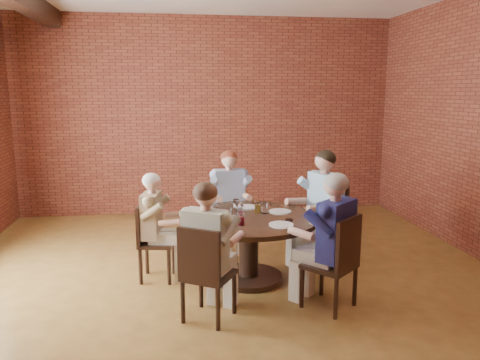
{
  "coord_description": "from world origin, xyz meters",
  "views": [
    {
      "loc": [
        -0.58,
        -4.72,
        2.12
      ],
      "look_at": [
        0.22,
        1.0,
        1.03
      ],
      "focal_mm": 35.0,
      "sensor_mm": 36.0,
      "label": 1
    }
  ],
  "objects": [
    {
      "name": "diner_c",
      "position": [
        -0.81,
        0.45,
        0.62
      ],
      "size": [
        0.65,
        0.56,
        1.23
      ],
      "primitive_type": null,
      "rotation": [
        0.0,
        0.0,
        1.41
      ],
      "color": "brown",
      "rests_on": "floor"
    },
    {
      "name": "glass_b",
      "position": [
        0.35,
        0.45,
        0.82
      ],
      "size": [
        0.07,
        0.07,
        0.14
      ],
      "primitive_type": "cylinder",
      "color": "white",
      "rests_on": "dining_table"
    },
    {
      "name": "glass_c",
      "position": [
        0.11,
        0.54,
        0.82
      ],
      "size": [
        0.07,
        0.07,
        0.14
      ],
      "primitive_type": "cylinder",
      "color": "white",
      "rests_on": "dining_table"
    },
    {
      "name": "smartphone",
      "position": [
        0.62,
        0.02,
        0.75
      ],
      "size": [
        0.12,
        0.17,
        0.01
      ],
      "primitive_type": "cube",
      "rotation": [
        0.0,
        0.0,
        -0.31
      ],
      "color": "black",
      "rests_on": "dining_table"
    },
    {
      "name": "diner_e",
      "position": [
        0.9,
        -0.5,
        0.68
      ],
      "size": [
        0.85,
        0.86,
        1.36
      ],
      "primitive_type": null,
      "rotation": [
        0.0,
        0.0,
        3.86
      ],
      "color": "#1C1C50",
      "rests_on": "floor"
    },
    {
      "name": "wall_back",
      "position": [
        0.0,
        3.5,
        1.7
      ],
      "size": [
        7.0,
        0.0,
        7.0
      ],
      "primitive_type": "plane",
      "rotation": [
        1.57,
        0.0,
        0.0
      ],
      "color": "brown",
      "rests_on": "ground"
    },
    {
      "name": "diner_b",
      "position": [
        0.14,
        1.43,
        0.67
      ],
      "size": [
        0.58,
        0.69,
        1.34
      ],
      "primitive_type": null,
      "rotation": [
        0.0,
        0.0,
        0.07
      ],
      "color": "#7F89A2",
      "rests_on": "floor"
    },
    {
      "name": "floor",
      "position": [
        0.0,
        0.0,
        0.0
      ],
      "size": [
        7.0,
        7.0,
        0.0
      ],
      "primitive_type": "plane",
      "color": "olive",
      "rests_on": "ground"
    },
    {
      "name": "glass_e",
      "position": [
        0.02,
        0.14,
        0.82
      ],
      "size": [
        0.07,
        0.07,
        0.14
      ],
      "primitive_type": "cylinder",
      "color": "white",
      "rests_on": "dining_table"
    },
    {
      "name": "chair_e",
      "position": [
        0.96,
        -0.57,
        0.52
      ],
      "size": [
        0.62,
        0.62,
        0.95
      ],
      "rotation": [
        0.0,
        0.0,
        3.86
      ],
      "color": "black",
      "rests_on": "floor"
    },
    {
      "name": "chair_d",
      "position": [
        -0.34,
        -0.65,
        0.51
      ],
      "size": [
        0.58,
        0.58,
        0.93
      ],
      "rotation": [
        0.0,
        0.0,
        2.6
      ],
      "color": "black",
      "rests_on": "floor"
    },
    {
      "name": "plate_c",
      "position": [
        -0.28,
        0.31,
        0.76
      ],
      "size": [
        0.26,
        0.26,
        0.01
      ],
      "primitive_type": "cylinder",
      "color": "white",
      "rests_on": "dining_table"
    },
    {
      "name": "chair_c",
      "position": [
        -0.88,
        0.46,
        0.48
      ],
      "size": [
        0.44,
        0.44,
        0.88
      ],
      "rotation": [
        0.0,
        0.0,
        1.41
      ],
      "color": "black",
      "rests_on": "floor"
    },
    {
      "name": "plate_d",
      "position": [
        0.5,
        -0.12,
        0.76
      ],
      "size": [
        0.26,
        0.26,
        0.01
      ],
      "primitive_type": "cylinder",
      "color": "white",
      "rests_on": "dining_table"
    },
    {
      "name": "dining_table",
      "position": [
        0.22,
        0.28,
        0.53
      ],
      "size": [
        1.54,
        1.54,
        0.75
      ],
      "color": "black",
      "rests_on": "floor"
    },
    {
      "name": "glass_f",
      "position": [
        0.09,
        -0.06,
        0.82
      ],
      "size": [
        0.07,
        0.07,
        0.14
      ],
      "primitive_type": "cylinder",
      "color": "white",
      "rests_on": "dining_table"
    },
    {
      "name": "wall_front",
      "position": [
        0.0,
        -3.5,
        1.7
      ],
      "size": [
        7.0,
        0.0,
        7.0
      ],
      "primitive_type": "plane",
      "rotation": [
        -1.57,
        0.0,
        0.0
      ],
      "color": "brown",
      "rests_on": "ground"
    },
    {
      "name": "diner_a",
      "position": [
        1.18,
        0.67,
        0.71
      ],
      "size": [
        0.88,
        0.81,
        1.42
      ],
      "primitive_type": null,
      "rotation": [
        0.0,
        0.0,
        -1.19
      ],
      "color": "teal",
      "rests_on": "floor"
    },
    {
      "name": "glass_a",
      "position": [
        0.42,
        0.38,
        0.82
      ],
      "size": [
        0.07,
        0.07,
        0.14
      ],
      "primitive_type": "cylinder",
      "color": "white",
      "rests_on": "dining_table"
    },
    {
      "name": "diner_d",
      "position": [
        -0.3,
        -0.58,
        0.66
      ],
      "size": [
        0.78,
        0.82,
        1.32
      ],
      "primitive_type": null,
      "rotation": [
        0.0,
        0.0,
        2.6
      ],
      "color": "#B4998E",
      "rests_on": "floor"
    },
    {
      "name": "plate_b",
      "position": [
        0.26,
        0.68,
        0.76
      ],
      "size": [
        0.26,
        0.26,
        0.01
      ],
      "primitive_type": "cylinder",
      "color": "white",
      "rests_on": "dining_table"
    },
    {
      "name": "chair_a",
      "position": [
        1.27,
        0.71,
        0.53
      ],
      "size": [
        0.61,
        0.61,
        0.99
      ],
      "rotation": [
        0.0,
        0.0,
        -1.19
      ],
      "color": "black",
      "rests_on": "floor"
    },
    {
      "name": "chair_b",
      "position": [
        0.14,
        1.51,
        0.51
      ],
      "size": [
        0.46,
        0.46,
        0.94
      ],
      "rotation": [
        0.0,
        0.0,
        0.07
      ],
      "color": "black",
      "rests_on": "floor"
    },
    {
      "name": "plate_a",
      "position": [
        0.61,
        0.41,
        0.76
      ],
      "size": [
        0.26,
        0.26,
        0.01
      ],
      "primitive_type": "cylinder",
      "color": "white",
      "rests_on": "dining_table"
    },
    {
      "name": "glass_d",
      "position": [
        0.14,
        0.37,
        0.82
      ],
      "size": [
        0.07,
        0.07,
        0.14
      ],
      "primitive_type": "cylinder",
      "color": "white",
      "rests_on": "dining_table"
    }
  ]
}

